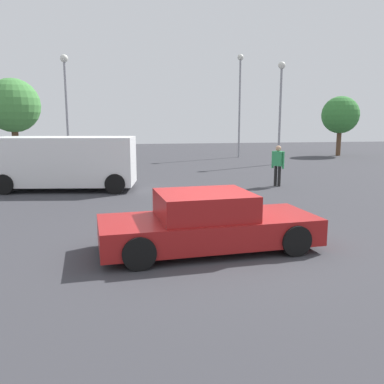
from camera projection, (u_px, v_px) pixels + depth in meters
name	position (u px, v px, depth m)	size (l,w,h in m)	color
ground_plane	(217.00, 249.00, 8.72)	(80.00, 80.00, 0.00)	#38383D
sedan_foreground	(207.00, 223.00, 8.61)	(4.71, 2.18, 1.25)	maroon
dog	(201.00, 206.00, 11.74)	(0.54, 0.47, 0.44)	olive
van_white	(66.00, 161.00, 15.97)	(5.57, 2.86, 2.09)	white
pedestrian	(278.00, 162.00, 16.89)	(0.44, 0.46, 1.70)	black
light_post_near	(66.00, 92.00, 23.28)	(0.44, 0.44, 6.41)	gray
light_post_mid	(281.00, 95.00, 24.84)	(0.44, 0.44, 6.23)	gray
light_post_far	(240.00, 90.00, 29.58)	(0.44, 0.44, 7.43)	gray
tree_back_left	(13.00, 106.00, 26.82)	(3.54, 3.54, 5.48)	brown
tree_back_center	(340.00, 115.00, 31.30)	(2.84, 2.84, 4.58)	brown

